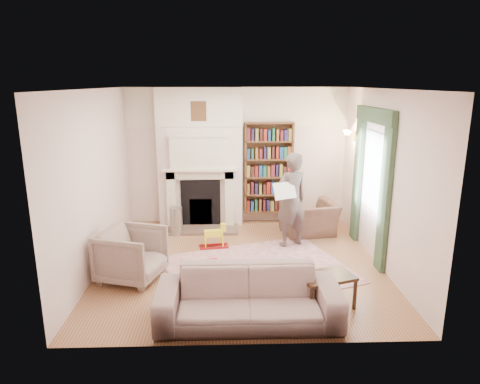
{
  "coord_description": "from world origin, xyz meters",
  "views": [
    {
      "loc": [
        -0.22,
        -6.52,
        2.9
      ],
      "look_at": [
        0.0,
        0.25,
        1.15
      ],
      "focal_mm": 32.0,
      "sensor_mm": 36.0,
      "label": 1
    }
  ],
  "objects_px": {
    "armchair_left": "(132,255)",
    "coffee_table": "(326,291)",
    "rocking_horse": "(214,236)",
    "paraffin_heater": "(176,221)",
    "man_reading": "(291,200)",
    "sofa": "(248,297)",
    "armchair_reading": "(309,218)",
    "bookcase": "(269,168)"
  },
  "relations": [
    {
      "from": "bookcase",
      "to": "man_reading",
      "type": "height_order",
      "value": "bookcase"
    },
    {
      "from": "armchair_left",
      "to": "man_reading",
      "type": "distance_m",
      "value": 2.92
    },
    {
      "from": "armchair_left",
      "to": "man_reading",
      "type": "xyz_separation_m",
      "value": [
        2.58,
        1.3,
        0.46
      ]
    },
    {
      "from": "bookcase",
      "to": "sofa",
      "type": "height_order",
      "value": "bookcase"
    },
    {
      "from": "bookcase",
      "to": "sofa",
      "type": "relative_size",
      "value": 0.82
    },
    {
      "from": "bookcase",
      "to": "armchair_reading",
      "type": "bearing_deg",
      "value": -45.68
    },
    {
      "from": "man_reading",
      "to": "rocking_horse",
      "type": "bearing_deg",
      "value": -22.09
    },
    {
      "from": "bookcase",
      "to": "paraffin_heater",
      "type": "distance_m",
      "value": 2.18
    },
    {
      "from": "bookcase",
      "to": "rocking_horse",
      "type": "distance_m",
      "value": 2.05
    },
    {
      "from": "armchair_left",
      "to": "paraffin_heater",
      "type": "bearing_deg",
      "value": 3.8
    },
    {
      "from": "man_reading",
      "to": "paraffin_heater",
      "type": "distance_m",
      "value": 2.3
    },
    {
      "from": "armchair_left",
      "to": "coffee_table",
      "type": "bearing_deg",
      "value": -91.6
    },
    {
      "from": "bookcase",
      "to": "armchair_left",
      "type": "bearing_deg",
      "value": -130.92
    },
    {
      "from": "bookcase",
      "to": "man_reading",
      "type": "xyz_separation_m",
      "value": [
        0.28,
        -1.35,
        -0.32
      ]
    },
    {
      "from": "armchair_left",
      "to": "paraffin_heater",
      "type": "height_order",
      "value": "armchair_left"
    },
    {
      "from": "armchair_left",
      "to": "rocking_horse",
      "type": "bearing_deg",
      "value": -27.75
    },
    {
      "from": "armchair_reading",
      "to": "coffee_table",
      "type": "height_order",
      "value": "armchair_reading"
    },
    {
      "from": "armchair_reading",
      "to": "paraffin_heater",
      "type": "relative_size",
      "value": 1.79
    },
    {
      "from": "man_reading",
      "to": "coffee_table",
      "type": "distance_m",
      "value": 2.3
    },
    {
      "from": "sofa",
      "to": "coffee_table",
      "type": "bearing_deg",
      "value": 16.97
    },
    {
      "from": "rocking_horse",
      "to": "paraffin_heater",
      "type": "bearing_deg",
      "value": 127.14
    },
    {
      "from": "bookcase",
      "to": "sofa",
      "type": "distance_m",
      "value": 4.0
    },
    {
      "from": "man_reading",
      "to": "coffee_table",
      "type": "xyz_separation_m",
      "value": [
        0.15,
        -2.2,
        -0.63
      ]
    },
    {
      "from": "armchair_left",
      "to": "coffee_table",
      "type": "distance_m",
      "value": 2.87
    },
    {
      "from": "sofa",
      "to": "rocking_horse",
      "type": "height_order",
      "value": "sofa"
    },
    {
      "from": "bookcase",
      "to": "armchair_left",
      "type": "distance_m",
      "value": 3.59
    },
    {
      "from": "bookcase",
      "to": "man_reading",
      "type": "relative_size",
      "value": 1.08
    },
    {
      "from": "coffee_table",
      "to": "paraffin_heater",
      "type": "bearing_deg",
      "value": 110.31
    },
    {
      "from": "paraffin_heater",
      "to": "armchair_left",
      "type": "bearing_deg",
      "value": -102.91
    },
    {
      "from": "sofa",
      "to": "man_reading",
      "type": "xyz_separation_m",
      "value": [
        0.89,
        2.52,
        0.53
      ]
    },
    {
      "from": "armchair_left",
      "to": "bookcase",
      "type": "bearing_deg",
      "value": -24.21
    },
    {
      "from": "armchair_left",
      "to": "coffee_table",
      "type": "xyz_separation_m",
      "value": [
        2.72,
        -0.9,
        -0.17
      ]
    },
    {
      "from": "armchair_reading",
      "to": "coffee_table",
      "type": "bearing_deg",
      "value": 73.09
    },
    {
      "from": "coffee_table",
      "to": "armchair_reading",
      "type": "bearing_deg",
      "value": 65.42
    },
    {
      "from": "bookcase",
      "to": "rocking_horse",
      "type": "relative_size",
      "value": 3.59
    },
    {
      "from": "armchair_left",
      "to": "paraffin_heater",
      "type": "distance_m",
      "value": 1.99
    },
    {
      "from": "paraffin_heater",
      "to": "armchair_reading",
      "type": "bearing_deg",
      "value": -0.89
    },
    {
      "from": "armchair_left",
      "to": "rocking_horse",
      "type": "xyz_separation_m",
      "value": [
        1.19,
        1.21,
        -0.17
      ]
    },
    {
      "from": "sofa",
      "to": "paraffin_heater",
      "type": "height_order",
      "value": "sofa"
    },
    {
      "from": "sofa",
      "to": "paraffin_heater",
      "type": "distance_m",
      "value": 3.39
    },
    {
      "from": "sofa",
      "to": "rocking_horse",
      "type": "bearing_deg",
      "value": 101.62
    },
    {
      "from": "bookcase",
      "to": "paraffin_heater",
      "type": "bearing_deg",
      "value": -159.07
    }
  ]
}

